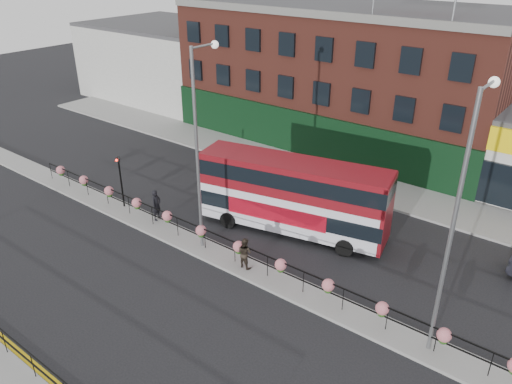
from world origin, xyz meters
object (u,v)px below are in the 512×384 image
Objects in this scene: double_decker_bus at (294,190)px; lamp_column_east at (459,207)px; lamp_column_west at (200,135)px; pedestrian_a at (156,205)px; pedestrian_b at (245,253)px.

lamp_column_east is at bearing -23.57° from double_decker_bus.
double_decker_bus is at bearing 55.48° from lamp_column_west.
double_decker_bus is at bearing -73.26° from pedestrian_a.
lamp_column_east is (9.09, 0.37, 5.31)m from pedestrian_b.
pedestrian_b is at bearing -177.69° from lamp_column_east.
pedestrian_a is 0.18× the size of lamp_column_west.
lamp_column_east reaches higher than pedestrian_b.
lamp_column_east is (15.99, -0.24, 5.19)m from pedestrian_a.
lamp_column_west is at bearing -5.80° from pedestrian_b.
lamp_column_west is (-2.77, -4.02, 3.63)m from double_decker_bus.
lamp_column_east reaches higher than double_decker_bus.
lamp_column_west reaches higher than double_decker_bus.
lamp_column_west is at bearing 179.85° from lamp_column_east.
pedestrian_b is (0.21, -4.42, -1.61)m from double_decker_bus.
double_decker_bus is 1.04× the size of lamp_column_west.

